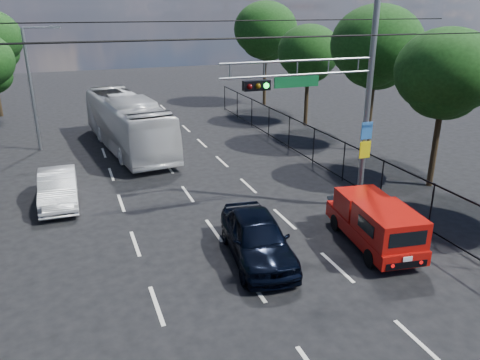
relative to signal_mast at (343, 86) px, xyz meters
name	(u,v)px	position (x,y,z in m)	size (l,w,h in m)	color
lane_markings	(177,180)	(-5.28, 6.01, -5.24)	(6.12, 38.00, 0.01)	beige
signal_mast	(343,86)	(0.00, 0.00, 0.00)	(6.43, 0.39, 9.50)	slate
streetlight_left	(34,84)	(-11.62, 14.01, -1.30)	(2.09, 0.22, 7.08)	slate
utility_wires	(203,33)	(-5.28, 0.84, 1.99)	(22.00, 5.04, 0.74)	black
fence_right	(331,154)	(2.32, 4.18, -4.21)	(0.06, 34.03, 2.00)	black
tree_right_b	(445,79)	(5.93, 1.03, -0.19)	(4.50, 4.50, 7.31)	black
tree_right_c	(376,52)	(6.53, 7.03, 0.49)	(5.10, 5.10, 8.29)	black
tree_right_d	(309,56)	(6.13, 14.03, -0.39)	(4.32, 4.32, 7.02)	black
tree_right_e	(266,34)	(6.33, 22.03, 0.69)	(5.28, 5.28, 8.58)	black
red_pickup	(375,222)	(-0.30, -3.15, -4.31)	(2.30, 4.86, 1.75)	black
navy_hatchback	(257,237)	(-4.54, -2.53, -4.44)	(1.89, 4.70, 1.60)	black
white_bus	(128,123)	(-6.72, 12.46, -3.66)	(2.65, 11.34, 3.16)	silver
white_van	(58,188)	(-10.78, 4.92, -4.52)	(1.53, 4.38, 1.44)	silver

